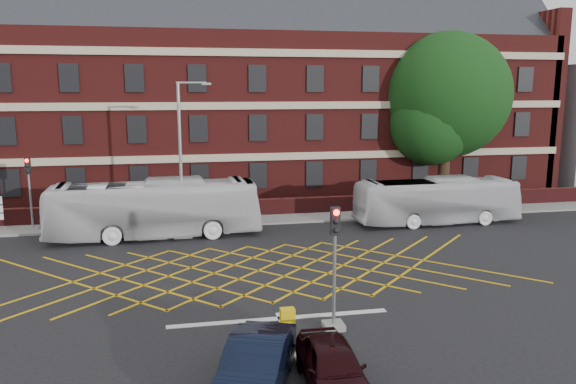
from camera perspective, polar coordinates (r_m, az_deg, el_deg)
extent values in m
plane|color=black|center=(23.86, -2.36, -9.48)|extent=(120.00, 120.00, 0.00)
cube|color=#591816|center=(44.36, -6.78, 7.63)|extent=(50.00, 12.00, 12.00)
cube|color=black|center=(44.47, -6.95, 15.37)|extent=(51.00, 10.61, 10.61)
cube|color=#B7A88C|center=(38.26, -6.11, 8.71)|extent=(50.00, 0.18, 0.50)
cube|color=black|center=(38.35, -6.07, 6.47)|extent=(1.20, 0.14, 1.80)
cylinder|color=#B7A88C|center=(49.54, 15.36, 18.07)|extent=(3.60, 3.60, 6.00)
cube|color=#491314|center=(36.14, -5.50, -1.70)|extent=(56.00, 0.50, 1.10)
cube|color=slate|center=(35.28, -5.33, -2.81)|extent=(60.00, 3.00, 0.12)
cube|color=#CC990C|center=(25.72, -3.05, -7.97)|extent=(8.22, 8.22, 0.02)
cube|color=silver|center=(20.64, -0.85, -12.71)|extent=(8.00, 0.30, 0.02)
imported|color=silver|center=(31.82, -13.39, -1.66)|extent=(11.65, 3.09, 3.22)
imported|color=silver|center=(35.33, 14.88, -0.86)|extent=(10.15, 2.47, 2.82)
imported|color=black|center=(15.90, -3.32, -17.24)|extent=(3.05, 4.79, 1.49)
imported|color=black|center=(16.05, 4.59, -17.26)|extent=(1.68, 4.00, 1.35)
cylinder|color=black|center=(43.15, 15.54, 3.14)|extent=(0.90, 0.90, 5.85)
sphere|color=black|center=(42.84, 15.85, 9.44)|extent=(9.08, 9.08, 9.08)
sphere|color=black|center=(41.53, 14.35, 6.71)|extent=(5.90, 5.90, 5.90)
sphere|color=black|center=(44.28, 17.03, 7.31)|extent=(5.45, 5.45, 5.45)
cube|color=slate|center=(19.89, 4.65, -13.39)|extent=(0.70, 0.70, 0.20)
cylinder|color=gray|center=(19.28, 4.72, -8.90)|extent=(0.12, 0.12, 3.50)
cube|color=black|center=(18.71, 4.81, -2.97)|extent=(0.30, 0.25, 0.95)
sphere|color=#FF0C05|center=(18.50, 4.95, -2.10)|extent=(0.20, 0.20, 0.20)
cube|color=slate|center=(35.86, -24.47, -3.44)|extent=(0.70, 0.70, 0.20)
cylinder|color=gray|center=(35.53, -24.67, -0.86)|extent=(0.12, 0.12, 3.50)
cube|color=black|center=(35.22, -24.93, 2.42)|extent=(0.30, 0.25, 0.95)
sphere|color=#FF0C05|center=(35.05, -25.02, 2.90)|extent=(0.20, 0.20, 0.20)
cube|color=slate|center=(31.93, -10.60, -4.29)|extent=(1.00, 1.00, 0.20)
cylinder|color=gray|center=(31.15, -10.86, 3.05)|extent=(0.18, 0.18, 8.44)
cylinder|color=gray|center=(30.91, -9.81, 10.88)|extent=(1.60, 0.12, 0.12)
cube|color=gray|center=(30.94, -8.30, 10.83)|extent=(0.50, 0.20, 0.12)
cube|color=yellow|center=(19.12, -0.05, -13.11)|extent=(0.48, 0.36, 0.97)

